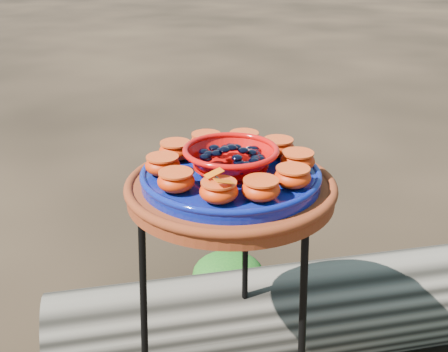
% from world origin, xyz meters
% --- Properties ---
extents(plant_stand, '(0.44, 0.44, 0.70)m').
position_xyz_m(plant_stand, '(0.00, 0.00, 0.35)').
color(plant_stand, black).
rests_on(plant_stand, ground).
extents(terracotta_saucer, '(0.44, 0.44, 0.04)m').
position_xyz_m(terracotta_saucer, '(0.00, 0.00, 0.72)').
color(terracotta_saucer, '#5F2B09').
rests_on(terracotta_saucer, plant_stand).
extents(cobalt_plate, '(0.38, 0.38, 0.03)m').
position_xyz_m(cobalt_plate, '(0.00, 0.00, 0.75)').
color(cobalt_plate, '#040064').
rests_on(cobalt_plate, terracotta_saucer).
extents(red_bowl, '(0.19, 0.19, 0.05)m').
position_xyz_m(red_bowl, '(0.00, 0.00, 0.79)').
color(red_bowl, '#BF0907').
rests_on(red_bowl, cobalt_plate).
extents(glass_gems, '(0.15, 0.15, 0.03)m').
position_xyz_m(glass_gems, '(0.00, 0.00, 0.83)').
color(glass_gems, black).
rests_on(glass_gems, red_bowl).
extents(orange_half_0, '(0.07, 0.07, 0.04)m').
position_xyz_m(orange_half_0, '(0.01, -0.14, 0.78)').
color(orange_half_0, red).
rests_on(orange_half_0, cobalt_plate).
extents(orange_half_1, '(0.07, 0.07, 0.04)m').
position_xyz_m(orange_half_1, '(0.08, -0.12, 0.78)').
color(orange_half_1, red).
rests_on(orange_half_1, cobalt_plate).
extents(orange_half_2, '(0.07, 0.07, 0.04)m').
position_xyz_m(orange_half_2, '(0.13, -0.05, 0.78)').
color(orange_half_2, red).
rests_on(orange_half_2, cobalt_plate).
extents(orange_half_3, '(0.07, 0.07, 0.04)m').
position_xyz_m(orange_half_3, '(0.14, 0.04, 0.78)').
color(orange_half_3, red).
rests_on(orange_half_3, cobalt_plate).
extents(orange_half_4, '(0.07, 0.07, 0.04)m').
position_xyz_m(orange_half_4, '(0.09, 0.11, 0.78)').
color(orange_half_4, red).
rests_on(orange_half_4, cobalt_plate).
extents(orange_half_5, '(0.07, 0.07, 0.04)m').
position_xyz_m(orange_half_5, '(0.00, 0.14, 0.78)').
color(orange_half_5, red).
rests_on(orange_half_5, cobalt_plate).
extents(orange_half_6, '(0.07, 0.07, 0.04)m').
position_xyz_m(orange_half_6, '(-0.08, 0.12, 0.78)').
color(orange_half_6, red).
rests_on(orange_half_6, cobalt_plate).
extents(orange_half_7, '(0.07, 0.07, 0.04)m').
position_xyz_m(orange_half_7, '(-0.13, 0.05, 0.78)').
color(orange_half_7, red).
rests_on(orange_half_7, cobalt_plate).
extents(orange_half_8, '(0.07, 0.07, 0.04)m').
position_xyz_m(orange_half_8, '(-0.14, -0.04, 0.78)').
color(orange_half_8, red).
rests_on(orange_half_8, cobalt_plate).
extents(orange_half_9, '(0.07, 0.07, 0.04)m').
position_xyz_m(orange_half_9, '(-0.09, -0.11, 0.78)').
color(orange_half_9, red).
rests_on(orange_half_9, cobalt_plate).
extents(butterfly, '(0.09, 0.08, 0.01)m').
position_xyz_m(butterfly, '(0.01, -0.14, 0.81)').
color(butterfly, '#D44E04').
rests_on(butterfly, orange_half_0).
extents(driftwood_log, '(1.70, 1.09, 0.31)m').
position_xyz_m(driftwood_log, '(0.23, 0.39, 0.16)').
color(driftwood_log, black).
rests_on(driftwood_log, ground).
extents(foliage_left, '(0.24, 0.24, 0.12)m').
position_xyz_m(foliage_left, '(-0.43, 0.24, 0.06)').
color(foliage_left, '#174613').
rests_on(foliage_left, ground).
extents(foliage_back, '(0.27, 0.27, 0.13)m').
position_xyz_m(foliage_back, '(-0.14, 0.66, 0.07)').
color(foliage_back, '#174613').
rests_on(foliage_back, ground).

